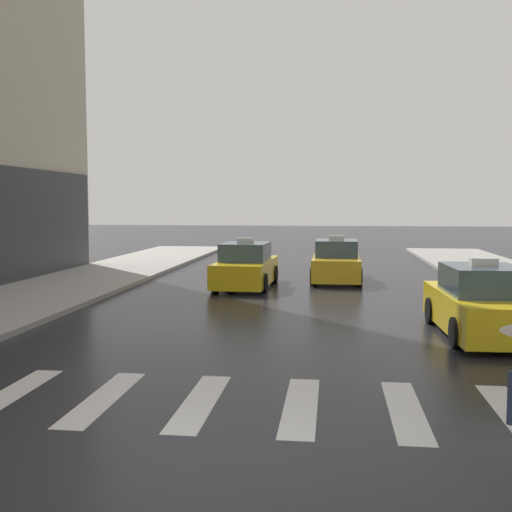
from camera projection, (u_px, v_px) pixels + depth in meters
name	position (u px, v px, depth m)	size (l,w,h in m)	color
ground_plane	(212.00, 496.00, 6.40)	(160.00, 160.00, 0.00)	black
crosswalk_markings	(250.00, 403.00, 9.36)	(11.30, 2.80, 0.01)	silver
taxi_lead	(482.00, 304.00, 14.17)	(2.06, 4.60, 1.80)	yellow
taxi_second	(246.00, 267.00, 22.48)	(2.07, 4.60, 1.80)	yellow
taxi_third	(336.00, 263.00, 24.29)	(1.96, 4.55, 1.80)	gold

